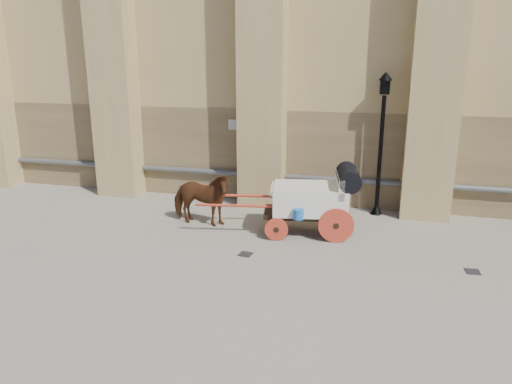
# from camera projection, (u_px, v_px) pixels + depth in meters

# --- Properties ---
(ground) EXTENTS (90.00, 90.00, 0.00)m
(ground) POSITION_uv_depth(u_px,v_px,m) (266.00, 249.00, 12.61)
(ground) COLOR gray
(ground) RESTS_ON ground
(horse) EXTENTS (1.89, 0.95, 1.56)m
(horse) POSITION_uv_depth(u_px,v_px,m) (200.00, 199.00, 14.11)
(horse) COLOR brown
(horse) RESTS_ON ground
(carriage) EXTENTS (4.44, 1.85, 1.89)m
(carriage) POSITION_uv_depth(u_px,v_px,m) (316.00, 197.00, 13.40)
(carriage) COLOR black
(carriage) RESTS_ON ground
(street_lamp) EXTENTS (0.40, 0.40, 4.24)m
(street_lamp) POSITION_uv_depth(u_px,v_px,m) (381.00, 141.00, 14.62)
(street_lamp) COLOR black
(street_lamp) RESTS_ON ground
(drain_grate_near) EXTENTS (0.36, 0.36, 0.01)m
(drain_grate_near) POSITION_uv_depth(u_px,v_px,m) (246.00, 254.00, 12.26)
(drain_grate_near) COLOR black
(drain_grate_near) RESTS_ON ground
(drain_grate_far) EXTENTS (0.34, 0.34, 0.01)m
(drain_grate_far) POSITION_uv_depth(u_px,v_px,m) (473.00, 272.00, 11.32)
(drain_grate_far) COLOR black
(drain_grate_far) RESTS_ON ground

